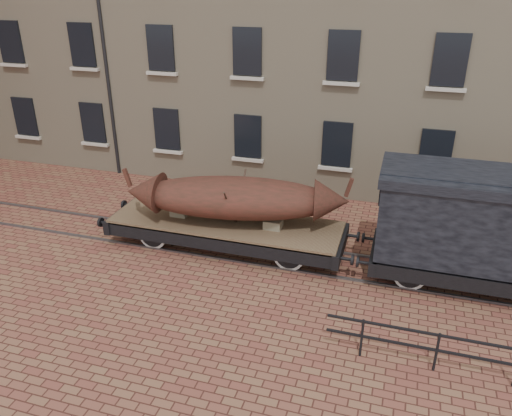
# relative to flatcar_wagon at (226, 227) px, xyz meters

# --- Properties ---
(ground) EXTENTS (90.00, 90.00, 0.00)m
(ground) POSITION_rel_flatcar_wagon_xyz_m (1.64, 0.00, -0.77)
(ground) COLOR brown
(warehouse_cream) EXTENTS (40.00, 10.19, 14.00)m
(warehouse_cream) POSITION_rel_flatcar_wagon_xyz_m (4.64, 9.99, 6.23)
(warehouse_cream) COLOR tan
(warehouse_cream) RESTS_ON ground
(rail_track) EXTENTS (30.00, 1.52, 0.06)m
(rail_track) POSITION_rel_flatcar_wagon_xyz_m (1.64, 0.00, -0.74)
(rail_track) COLOR #59595E
(rail_track) RESTS_ON ground
(flatcar_wagon) EXTENTS (8.16, 2.21, 1.23)m
(flatcar_wagon) POSITION_rel_flatcar_wagon_xyz_m (0.00, 0.00, 0.00)
(flatcar_wagon) COLOR brown
(flatcar_wagon) RESTS_ON ground
(iron_boat) EXTENTS (6.90, 2.94, 1.64)m
(iron_boat) POSITION_rel_flatcar_wagon_xyz_m (0.35, 0.00, 1.04)
(iron_boat) COLOR #52221B
(iron_boat) RESTS_ON flatcar_wagon
(goods_van) EXTENTS (6.44, 2.35, 3.33)m
(goods_van) POSITION_rel_flatcar_wagon_xyz_m (7.38, 0.00, 1.32)
(goods_van) COLOR black
(goods_van) RESTS_ON ground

